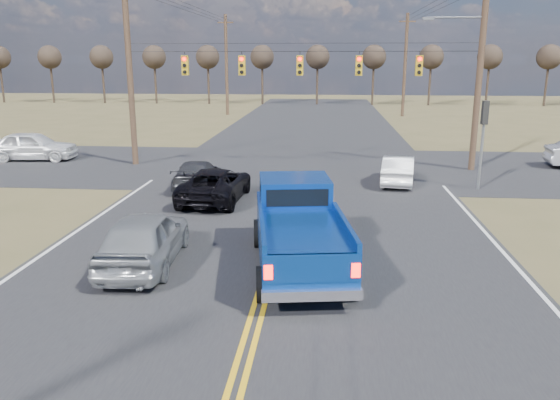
# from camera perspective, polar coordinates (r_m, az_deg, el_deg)

# --- Properties ---
(ground) EXTENTS (160.00, 160.00, 0.00)m
(ground) POSITION_cam_1_polar(r_m,az_deg,el_deg) (12.20, -2.71, -12.87)
(ground) COLOR brown
(ground) RESTS_ON ground
(road_main) EXTENTS (14.00, 120.00, 0.02)m
(road_main) POSITION_cam_1_polar(r_m,az_deg,el_deg) (21.53, 0.84, -0.60)
(road_main) COLOR #28282B
(road_main) RESTS_ON ground
(road_cross) EXTENTS (120.00, 12.00, 0.02)m
(road_cross) POSITION_cam_1_polar(r_m,az_deg,el_deg) (29.31, 2.00, 3.45)
(road_cross) COLOR #28282B
(road_cross) RESTS_ON ground
(signal_gantry) EXTENTS (19.60, 4.83, 10.00)m
(signal_gantry) POSITION_cam_1_polar(r_m,az_deg,el_deg) (28.55, 3.10, 13.38)
(signal_gantry) COLOR #473323
(signal_gantry) RESTS_ON ground
(utility_poles) EXTENTS (19.60, 58.32, 10.00)m
(utility_poles) POSITION_cam_1_polar(r_m,az_deg,el_deg) (27.78, 1.98, 13.70)
(utility_poles) COLOR #473323
(utility_poles) RESTS_ON ground
(treeline) EXTENTS (87.00, 117.80, 7.40)m
(treeline) POSITION_cam_1_polar(r_m,az_deg,el_deg) (37.73, 2.84, 14.61)
(treeline) COLOR #33261C
(treeline) RESTS_ON ground
(pickup_truck) EXTENTS (3.11, 6.28, 2.26)m
(pickup_truck) POSITION_cam_1_polar(r_m,az_deg,el_deg) (14.94, 1.96, -3.08)
(pickup_truck) COLOR black
(pickup_truck) RESTS_ON ground
(silver_suv) EXTENTS (2.12, 4.71, 1.57)m
(silver_suv) POSITION_cam_1_polar(r_m,az_deg,el_deg) (15.66, -14.00, -3.89)
(silver_suv) COLOR #93969A
(silver_suv) RESTS_ON ground
(black_suv) EXTENTS (2.48, 4.98, 1.35)m
(black_suv) POSITION_cam_1_polar(r_m,az_deg,el_deg) (22.30, -6.77, 1.62)
(black_suv) COLOR black
(black_suv) RESTS_ON ground
(white_car_queue) EXTENTS (1.97, 4.13, 1.30)m
(white_car_queue) POSITION_cam_1_polar(r_m,az_deg,el_deg) (25.82, 12.25, 3.09)
(white_car_queue) COLOR white
(white_car_queue) RESTS_ON ground
(dgrey_car_queue) EXTENTS (2.02, 4.39, 1.24)m
(dgrey_car_queue) POSITION_cam_1_polar(r_m,az_deg,el_deg) (24.69, -8.66, 2.67)
(dgrey_car_queue) COLOR #35353A
(dgrey_car_queue) RESTS_ON ground
(cross_car_west) EXTENTS (2.46, 5.03, 1.65)m
(cross_car_west) POSITION_cam_1_polar(r_m,az_deg,el_deg) (34.25, -24.45, 5.17)
(cross_car_west) COLOR white
(cross_car_west) RESTS_ON ground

